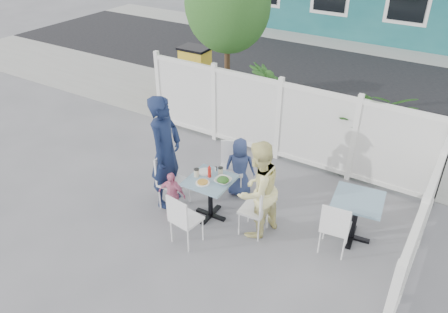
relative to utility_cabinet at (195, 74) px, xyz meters
The scene contains 29 objects.
ground 5.01m from the utility_cabinet, 53.53° to the right, with size 80.00×80.00×0.00m, color slate.
near_sidewalk 3.03m from the utility_cabinet, ahead, with size 24.00×2.60×0.01m, color gray.
street 4.62m from the utility_cabinet, 49.81° to the left, with size 24.00×5.00×0.01m, color black.
far_sidewalk 7.26m from the utility_cabinet, 65.87° to the left, with size 24.00×1.60×0.01m, color gray.
fence_back 3.45m from the utility_cabinet, 27.63° to the right, with size 5.86×0.08×1.60m.
fence_right 6.86m from the utility_cabinet, 29.72° to the right, with size 0.08×3.66×1.60m.
tree 2.49m from the utility_cabinet, 27.29° to the right, with size 1.80×1.62×3.59m.
utility_cabinet is the anchor object (origin of this frame).
potted_shrub_a 2.55m from the utility_cabinet, 20.68° to the right, with size 0.87×0.87×1.55m, color #27521C.
potted_shrub_b 4.68m from the utility_cabinet, 12.36° to the right, with size 1.51×1.31×1.67m, color #27521C.
main_table 4.83m from the utility_cabinet, 52.25° to the right, with size 0.69×0.69×0.71m.
spare_table 5.97m from the utility_cabinet, 31.71° to the right, with size 0.79×0.79×0.74m.
chair_left 4.49m from the utility_cabinet, 60.45° to the right, with size 0.44×0.46×0.94m.
chair_right 5.37m from the utility_cabinet, 44.88° to the right, with size 0.41×0.42×0.88m.
chair_back 4.13m from the utility_cabinet, 46.20° to the right, with size 0.54×0.54×0.91m.
chair_near 5.47m from the utility_cabinet, 56.94° to the right, with size 0.44×0.43×0.87m.
chair_spare 6.10m from the utility_cabinet, 36.18° to the right, with size 0.45×0.43×0.88m.
man 4.41m from the utility_cabinet, 61.06° to the right, with size 0.70×0.46×1.93m, color #141F40.
woman 5.32m from the utility_cabinet, 45.01° to the right, with size 0.76×0.59×1.57m, color #F3E34E.
boy 4.29m from the utility_cabinet, 44.91° to the right, with size 0.52×0.34×1.06m, color navy.
toddler 4.78m from the utility_cabinet, 59.55° to the right, with size 0.48×0.20×0.81m, color pink.
plate_main 4.93m from the utility_cabinet, 53.64° to the right, with size 0.22×0.22×0.01m, color white.
plate_side 4.63m from the utility_cabinet, 53.08° to the right, with size 0.23×0.23×0.02m, color white.
salad_bowl 4.94m from the utility_cabinet, 50.02° to the right, with size 0.25×0.25×0.06m, color white.
coffee_cup_a 4.73m from the utility_cabinet, 54.69° to the right, with size 0.08×0.08×0.12m, color beige.
coffee_cup_b 4.72m from the utility_cabinet, 50.11° to the right, with size 0.08×0.08×0.12m, color beige.
ketchup_bottle 4.77m from the utility_cabinet, 52.28° to the right, with size 0.05×0.05×0.17m, color red.
salt_shaker 4.62m from the utility_cabinet, 50.96° to the right, with size 0.03×0.03×0.07m, color white.
pepper_shaker 4.59m from the utility_cabinet, 50.77° to the right, with size 0.03×0.03×0.07m, color black.
Camera 1 is at (3.14, -4.46, 4.52)m, focal length 35.00 mm.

